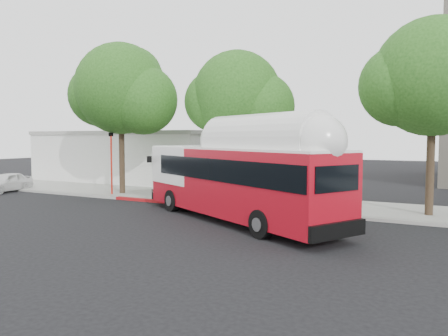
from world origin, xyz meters
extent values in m
plane|color=black|center=(0.00, 0.00, 0.00)|extent=(120.00, 120.00, 0.00)
cube|color=gray|center=(0.00, 6.50, 0.07)|extent=(60.00, 5.00, 0.15)
cube|color=gray|center=(0.00, 3.90, 0.07)|extent=(60.00, 0.30, 0.15)
cube|color=maroon|center=(-3.00, 3.90, 0.08)|extent=(10.00, 0.32, 0.16)
cylinder|color=#2D2116|center=(-9.00, 5.50, 3.04)|extent=(0.36, 0.36, 6.08)
sphere|color=#1D4914|center=(-9.00, 5.50, 6.84)|extent=(5.80, 5.80, 5.80)
sphere|color=#1D4914|center=(-7.41, 5.70, 6.08)|extent=(4.35, 4.35, 4.35)
cylinder|color=#2D2116|center=(-1.00, 6.00, 2.72)|extent=(0.36, 0.36, 5.44)
sphere|color=#1D4914|center=(-1.00, 6.00, 6.12)|extent=(5.00, 5.00, 5.00)
sphere|color=#1D4914|center=(0.38, 6.20, 5.44)|extent=(3.75, 3.75, 3.75)
cylinder|color=#2D2116|center=(9.00, 5.80, 2.88)|extent=(0.36, 0.36, 5.76)
sphere|color=#1D4914|center=(9.00, 5.80, 6.48)|extent=(5.40, 5.40, 5.40)
cube|color=silver|center=(-14.00, 14.00, 2.00)|extent=(16.00, 10.00, 4.00)
cube|color=gray|center=(-14.00, 14.00, 4.10)|extent=(16.20, 10.20, 0.30)
cube|color=#A10B18|center=(1.33, 1.01, 1.77)|extent=(11.60, 7.95, 2.86)
cube|color=black|center=(1.76, 0.77, 2.37)|extent=(10.60, 7.43, 0.94)
cube|color=white|center=(1.33, 1.01, 3.24)|extent=(11.57, 7.88, 0.10)
cube|color=white|center=(3.06, 0.06, 3.50)|extent=(6.48, 4.77, 0.54)
cube|color=black|center=(-4.33, 4.12, 0.49)|extent=(1.55, 1.94, 0.06)
imported|color=navy|center=(-4.33, 4.12, 0.97)|extent=(1.33, 1.77, 0.89)
imported|color=silver|center=(-17.26, 3.16, 0.67)|extent=(4.13, 2.27, 1.33)
cylinder|color=red|center=(-9.11, 4.64, 1.91)|extent=(0.11, 0.11, 3.82)
cube|color=black|center=(-9.11, 4.64, 3.92)|extent=(0.05, 0.38, 0.24)
camera|label=1|loc=(9.85, -16.34, 3.73)|focal=35.00mm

